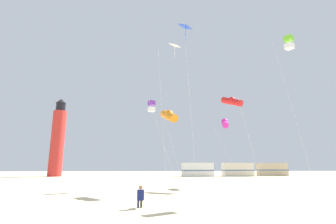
{
  "coord_description": "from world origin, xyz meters",
  "views": [
    {
      "loc": [
        -0.28,
        -6.86,
        2.14
      ],
      "look_at": [
        1.16,
        10.55,
        5.95
      ],
      "focal_mm": 26.51,
      "sensor_mm": 36.0,
      "label": 1
    }
  ],
  "objects_px": {
    "kite_box_lime": "(289,43)",
    "kite_diamond_white": "(174,52)",
    "kite_flyer_standing": "(140,196)",
    "kite_tube_magenta": "(225,123)",
    "rv_van_white": "(197,170)",
    "kite_box_violet": "(152,106)",
    "rv_van_cream": "(238,170)",
    "lighthouse_distant": "(58,139)",
    "kite_tube_scarlet": "(232,101)",
    "kite_diamond_blue": "(185,34)",
    "kite_tube_orange": "(169,116)",
    "rv_van_tan": "(272,169)"
  },
  "relations": [
    {
      "from": "kite_tube_orange",
      "to": "lighthouse_distant",
      "type": "distance_m",
      "value": 40.36
    },
    {
      "from": "rv_van_white",
      "to": "rv_van_tan",
      "type": "distance_m",
      "value": 18.11
    },
    {
      "from": "kite_tube_magenta",
      "to": "lighthouse_distant",
      "type": "relative_size",
      "value": 0.46
    },
    {
      "from": "kite_tube_magenta",
      "to": "kite_box_violet",
      "type": "bearing_deg",
      "value": -165.0
    },
    {
      "from": "kite_box_lime",
      "to": "kite_diamond_white",
      "type": "distance_m",
      "value": 9.82
    },
    {
      "from": "kite_flyer_standing",
      "to": "kite_tube_scarlet",
      "type": "height_order",
      "value": "kite_tube_scarlet"
    },
    {
      "from": "kite_diamond_white",
      "to": "rv_van_cream",
      "type": "relative_size",
      "value": 2.04
    },
    {
      "from": "kite_diamond_white",
      "to": "lighthouse_distant",
      "type": "distance_m",
      "value": 40.89
    },
    {
      "from": "rv_van_tan",
      "to": "kite_tube_scarlet",
      "type": "bearing_deg",
      "value": -118.91
    },
    {
      "from": "kite_tube_scarlet",
      "to": "kite_box_violet",
      "type": "bearing_deg",
      "value": -178.38
    },
    {
      "from": "kite_tube_scarlet",
      "to": "lighthouse_distant",
      "type": "distance_m",
      "value": 41.25
    },
    {
      "from": "kite_tube_scarlet",
      "to": "kite_box_violet",
      "type": "distance_m",
      "value": 8.73
    },
    {
      "from": "kite_flyer_standing",
      "to": "kite_box_violet",
      "type": "height_order",
      "value": "kite_box_violet"
    },
    {
      "from": "rv_van_white",
      "to": "kite_box_lime",
      "type": "bearing_deg",
      "value": -90.59
    },
    {
      "from": "kite_tube_scarlet",
      "to": "rv_van_white",
      "type": "distance_m",
      "value": 27.94
    },
    {
      "from": "kite_diamond_white",
      "to": "kite_tube_magenta",
      "type": "bearing_deg",
      "value": 44.99
    },
    {
      "from": "rv_van_tan",
      "to": "lighthouse_distant",
      "type": "bearing_deg",
      "value": -176.11
    },
    {
      "from": "kite_tube_magenta",
      "to": "kite_box_lime",
      "type": "relative_size",
      "value": 0.6
    },
    {
      "from": "kite_diamond_white",
      "to": "rv_van_tan",
      "type": "distance_m",
      "value": 44.71
    },
    {
      "from": "rv_van_white",
      "to": "lighthouse_distant",
      "type": "bearing_deg",
      "value": 171.45
    },
    {
      "from": "kite_tube_orange",
      "to": "kite_diamond_blue",
      "type": "height_order",
      "value": "kite_diamond_blue"
    },
    {
      "from": "kite_diamond_blue",
      "to": "kite_flyer_standing",
      "type": "bearing_deg",
      "value": -130.35
    },
    {
      "from": "kite_box_violet",
      "to": "rv_van_cream",
      "type": "height_order",
      "value": "kite_box_violet"
    },
    {
      "from": "kite_tube_magenta",
      "to": "lighthouse_distant",
      "type": "xyz_separation_m",
      "value": [
        -28.14,
        27.88,
        0.87
      ]
    },
    {
      "from": "rv_van_white",
      "to": "kite_tube_orange",
      "type": "bearing_deg",
      "value": -108.14
    },
    {
      "from": "kite_diamond_blue",
      "to": "rv_van_tan",
      "type": "bearing_deg",
      "value": 56.31
    },
    {
      "from": "kite_flyer_standing",
      "to": "rv_van_white",
      "type": "xyz_separation_m",
      "value": [
        10.77,
        38.59,
        0.78
      ]
    },
    {
      "from": "kite_tube_magenta",
      "to": "kite_box_violet",
      "type": "height_order",
      "value": "kite_box_violet"
    },
    {
      "from": "rv_van_cream",
      "to": "rv_van_tan",
      "type": "bearing_deg",
      "value": 16.3
    },
    {
      "from": "kite_box_lime",
      "to": "rv_van_tan",
      "type": "relative_size",
      "value": 1.96
    },
    {
      "from": "kite_box_violet",
      "to": "rv_van_cream",
      "type": "bearing_deg",
      "value": 55.81
    },
    {
      "from": "kite_box_lime",
      "to": "kite_diamond_white",
      "type": "relative_size",
      "value": 0.98
    },
    {
      "from": "kite_diamond_white",
      "to": "rv_van_tan",
      "type": "xyz_separation_m",
      "value": [
        26.03,
        34.67,
        -10.93
      ]
    },
    {
      "from": "kite_flyer_standing",
      "to": "kite_tube_magenta",
      "type": "distance_m",
      "value": 17.69
    },
    {
      "from": "rv_van_cream",
      "to": "kite_tube_scarlet",
      "type": "bearing_deg",
      "value": -109.28
    },
    {
      "from": "kite_tube_scarlet",
      "to": "kite_diamond_white",
      "type": "bearing_deg",
      "value": -146.3
    },
    {
      "from": "kite_diamond_blue",
      "to": "lighthouse_distant",
      "type": "relative_size",
      "value": 0.77
    },
    {
      "from": "kite_tube_magenta",
      "to": "kite_box_lime",
      "type": "distance_m",
      "value": 10.97
    },
    {
      "from": "kite_diamond_white",
      "to": "rv_van_cream",
      "type": "bearing_deg",
      "value": 62.05
    },
    {
      "from": "rv_van_white",
      "to": "rv_van_cream",
      "type": "height_order",
      "value": "same"
    },
    {
      "from": "kite_diamond_blue",
      "to": "kite_tube_orange",
      "type": "bearing_deg",
      "value": 105.01
    },
    {
      "from": "kite_box_violet",
      "to": "lighthouse_distant",
      "type": "xyz_separation_m",
      "value": [
        -19.7,
        30.14,
        -0.37
      ]
    },
    {
      "from": "kite_tube_scarlet",
      "to": "rv_van_tan",
      "type": "bearing_deg",
      "value": 57.48
    },
    {
      "from": "kite_tube_orange",
      "to": "kite_box_lime",
      "type": "xyz_separation_m",
      "value": [
        9.9,
        -2.69,
        5.87
      ]
    },
    {
      "from": "lighthouse_distant",
      "to": "rv_van_white",
      "type": "bearing_deg",
      "value": -5.84
    },
    {
      "from": "rv_van_white",
      "to": "kite_diamond_white",
      "type": "bearing_deg",
      "value": -107.37
    },
    {
      "from": "kite_box_lime",
      "to": "kite_tube_magenta",
      "type": "bearing_deg",
      "value": 107.63
    },
    {
      "from": "kite_diamond_blue",
      "to": "rv_van_cream",
      "type": "xyz_separation_m",
      "value": [
        16.56,
        35.8,
        -10.74
      ]
    },
    {
      "from": "kite_diamond_blue",
      "to": "lighthouse_distant",
      "type": "height_order",
      "value": "lighthouse_distant"
    },
    {
      "from": "kite_tube_magenta",
      "to": "kite_box_violet",
      "type": "distance_m",
      "value": 8.82
    }
  ]
}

